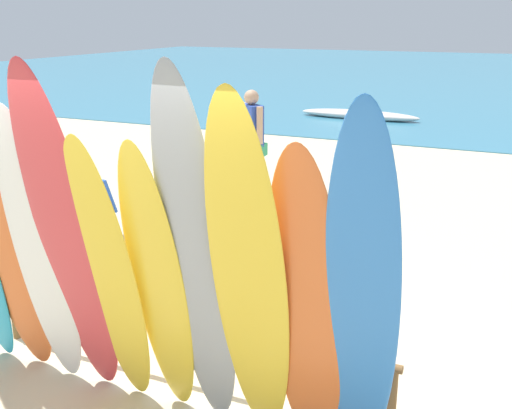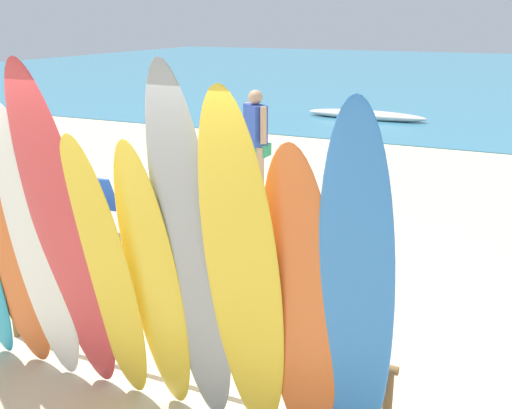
% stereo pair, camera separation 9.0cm
% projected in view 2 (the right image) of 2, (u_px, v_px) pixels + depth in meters
% --- Properties ---
extents(ground, '(60.00, 60.00, 0.00)m').
position_uv_depth(ground, '(446.00, 124.00, 17.29)').
color(ground, beige).
extents(ocean_water, '(60.00, 40.00, 0.02)m').
position_uv_depth(ocean_water, '(497.00, 75.00, 31.60)').
color(ocean_water, teal).
rests_on(ocean_water, ground).
extents(surfboard_rack, '(3.61, 0.07, 0.58)m').
position_uv_depth(surfboard_rack, '(174.00, 328.00, 5.01)').
color(surfboard_rack, brown).
rests_on(surfboard_rack, ground).
extents(surfboard_orange_1, '(0.57, 0.49, 1.99)m').
position_uv_depth(surfboard_orange_1, '(11.00, 262.00, 4.98)').
color(surfboard_orange_1, orange).
rests_on(surfboard_orange_1, ground).
extents(surfboard_white_2, '(0.50, 0.52, 2.33)m').
position_uv_depth(surfboard_white_2, '(38.00, 252.00, 4.72)').
color(surfboard_white_2, white).
rests_on(surfboard_white_2, ground).
extents(surfboard_red_3, '(0.57, 0.70, 2.66)m').
position_uv_depth(surfboard_red_3, '(66.00, 241.00, 4.49)').
color(surfboard_red_3, '#D13D42').
rests_on(surfboard_red_3, ground).
extents(surfboard_yellow_4, '(0.53, 0.61, 2.18)m').
position_uv_depth(surfboard_yellow_4, '(107.00, 277.00, 4.46)').
color(surfboard_yellow_4, yellow).
rests_on(surfboard_yellow_4, ground).
extents(surfboard_yellow_5, '(0.51, 0.56, 2.16)m').
position_uv_depth(surfboard_yellow_5, '(154.00, 284.00, 4.36)').
color(surfboard_yellow_5, yellow).
rests_on(surfboard_yellow_5, ground).
extents(surfboard_grey_6, '(0.56, 0.61, 2.67)m').
position_uv_depth(surfboard_grey_6, '(191.00, 261.00, 4.11)').
color(surfboard_grey_6, '#999EA3').
rests_on(surfboard_grey_6, ground).
extents(surfboard_yellow_7, '(0.52, 0.68, 2.55)m').
position_uv_depth(surfboard_yellow_7, '(244.00, 282.00, 3.92)').
color(surfboard_yellow_7, yellow).
rests_on(surfboard_yellow_7, ground).
extents(surfboard_orange_8, '(0.53, 0.51, 2.23)m').
position_uv_depth(surfboard_orange_8, '(300.00, 310.00, 3.90)').
color(surfboard_orange_8, orange).
rests_on(surfboard_orange_8, ground).
extents(surfboard_blue_9, '(0.52, 0.64, 2.52)m').
position_uv_depth(surfboard_blue_9, '(355.00, 301.00, 3.70)').
color(surfboard_blue_9, '#337AD1').
rests_on(surfboard_blue_9, ground).
extents(beachgoer_photographing, '(0.55, 0.45, 1.75)m').
position_uv_depth(beachgoer_photographing, '(255.00, 135.00, 10.18)').
color(beachgoer_photographing, tan).
rests_on(beachgoer_photographing, ground).
extents(beach_chair_red, '(0.55, 0.72, 0.82)m').
position_uv_depth(beach_chair_red, '(93.00, 207.00, 8.36)').
color(beach_chair_red, '#B7B7BC').
rests_on(beach_chair_red, ground).
extents(distant_boat, '(3.55, 0.80, 0.28)m').
position_uv_depth(distant_boat, '(366.00, 115.00, 18.05)').
color(distant_boat, silver).
rests_on(distant_boat, ground).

